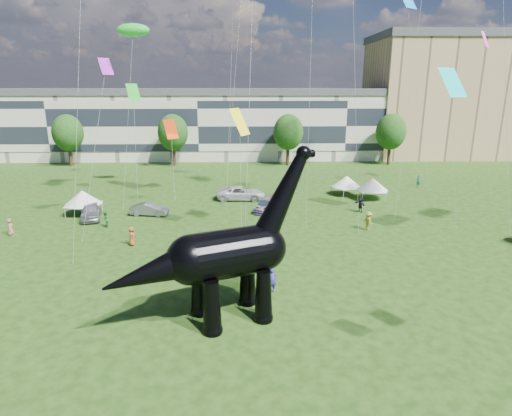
{
  "coord_description": "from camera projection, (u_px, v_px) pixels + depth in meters",
  "views": [
    {
      "loc": [
        0.41,
        -21.87,
        13.56
      ],
      "look_at": [
        1.2,
        8.0,
        5.0
      ],
      "focal_mm": 30.0,
      "sensor_mm": 36.0,
      "label": 1
    }
  ],
  "objects": [
    {
      "name": "tree_mid_right",
      "position": [
        288.0,
        129.0,
        74.14
      ],
      "size": [
        5.2,
        5.2,
        9.44
      ],
      "color": "#382314",
      "rests_on": "ground"
    },
    {
      "name": "car_dark",
      "position": [
        266.0,
        205.0,
        47.98
      ],
      "size": [
        3.37,
        4.92,
        1.32
      ],
      "primitive_type": "imported",
      "rotation": [
        0.0,
        0.0,
        -0.37
      ],
      "color": "#595960",
      "rests_on": "ground"
    },
    {
      "name": "dinosaur_sculpture",
      "position": [
        221.0,
        258.0,
        24.73
      ],
      "size": [
        12.56,
        6.81,
        10.56
      ],
      "rotation": [
        0.0,
        0.0,
        0.4
      ],
      "color": "black",
      "rests_on": "ground"
    },
    {
      "name": "tree_far_left",
      "position": [
        67.0,
        130.0,
        73.18
      ],
      "size": [
        5.2,
        5.2,
        9.44
      ],
      "color": "#382314",
      "rests_on": "ground"
    },
    {
      "name": "car_white",
      "position": [
        241.0,
        193.0,
        52.63
      ],
      "size": [
        5.97,
        2.83,
        1.65
      ],
      "primitive_type": "imported",
      "rotation": [
        0.0,
        0.0,
        1.55
      ],
      "color": "silver",
      "rests_on": "ground"
    },
    {
      "name": "visitors",
      "position": [
        231.0,
        232.0,
        38.48
      ],
      "size": [
        54.89,
        45.5,
        1.85
      ],
      "color": "#307A33",
      "rests_on": "ground"
    },
    {
      "name": "terrace_row",
      "position": [
        201.0,
        126.0,
        82.47
      ],
      "size": [
        78.0,
        11.0,
        12.0
      ],
      "primitive_type": "cube",
      "color": "beige",
      "rests_on": "ground"
    },
    {
      "name": "tree_mid_left",
      "position": [
        173.0,
        130.0,
        73.64
      ],
      "size": [
        5.2,
        5.2,
        9.44
      ],
      "color": "#382314",
      "rests_on": "ground"
    },
    {
      "name": "car_silver",
      "position": [
        91.0,
        211.0,
        45.08
      ],
      "size": [
        3.15,
        5.19,
        1.65
      ],
      "primitive_type": "imported",
      "rotation": [
        0.0,
        0.0,
        0.26
      ],
      "color": "#B5B6BA",
      "rests_on": "ground"
    },
    {
      "name": "apartment_block",
      "position": [
        443.0,
        99.0,
        85.18
      ],
      "size": [
        28.0,
        18.0,
        22.0
      ],
      "primitive_type": "cube",
      "color": "tan",
      "rests_on": "ground"
    },
    {
      "name": "ground",
      "position": [
        239.0,
        329.0,
        24.74
      ],
      "size": [
        220.0,
        220.0,
        0.0
      ],
      "primitive_type": "plane",
      "color": "#16330C",
      "rests_on": "ground"
    },
    {
      "name": "gazebo_far",
      "position": [
        347.0,
        182.0,
        54.68
      ],
      "size": [
        4.67,
        4.67,
        2.5
      ],
      "rotation": [
        0.0,
        0.0,
        0.39
      ],
      "color": "white",
      "rests_on": "ground"
    },
    {
      "name": "gazebo_near",
      "position": [
        372.0,
        184.0,
        52.69
      ],
      "size": [
        4.03,
        4.03,
        2.66
      ],
      "rotation": [
        0.0,
        0.0,
        -0.06
      ],
      "color": "white",
      "rests_on": "ground"
    },
    {
      "name": "gazebo_left",
      "position": [
        83.0,
        198.0,
        46.22
      ],
      "size": [
        4.23,
        4.23,
        2.71
      ],
      "rotation": [
        0.0,
        0.0,
        -0.09
      ],
      "color": "silver",
      "rests_on": "ground"
    },
    {
      "name": "tree_far_right",
      "position": [
        391.0,
        129.0,
        74.59
      ],
      "size": [
        5.2,
        5.2,
        9.44
      ],
      "color": "#382314",
      "rests_on": "ground"
    },
    {
      "name": "car_grey",
      "position": [
        149.0,
        209.0,
        46.28
      ],
      "size": [
        4.22,
        1.93,
        1.34
      ],
      "primitive_type": "imported",
      "rotation": [
        0.0,
        0.0,
        1.44
      ],
      "color": "slate",
      "rests_on": "ground"
    }
  ]
}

